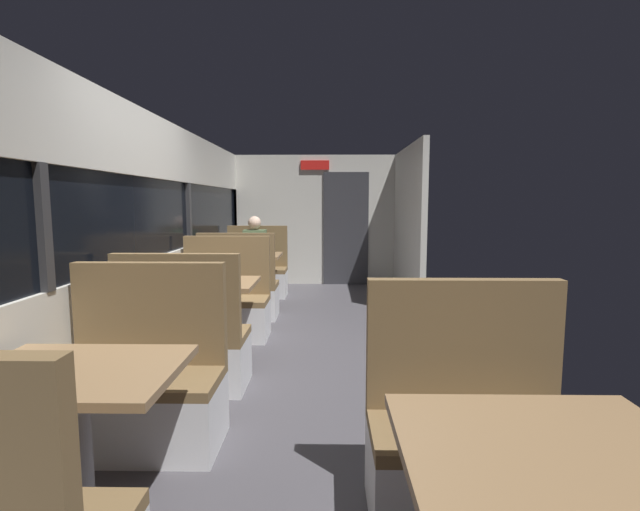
{
  "coord_description": "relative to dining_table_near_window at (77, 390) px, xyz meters",
  "views": [
    {
      "loc": [
        0.22,
        -4.03,
        1.47
      ],
      "look_at": [
        0.15,
        0.69,
        0.92
      ],
      "focal_mm": 25.77,
      "sensor_mm": 36.0,
      "label": 1
    }
  ],
  "objects": [
    {
      "name": "coffee_cup_primary",
      "position": [
        0.18,
        4.61,
        0.15
      ],
      "size": [
        0.07,
        0.07,
        0.09
      ],
      "color": "#26598C",
      "rests_on": "dining_table_far_window"
    },
    {
      "name": "bench_far_window_facing_end",
      "position": [
        0.0,
        3.77,
        -0.31
      ],
      "size": [
        0.95,
        0.5,
        1.1
      ],
      "color": "silver",
      "rests_on": "ground_plane"
    },
    {
      "name": "bench_mid_window_facing_entry",
      "position": [
        0.0,
        2.94,
        -0.31
      ],
      "size": [
        0.95,
        0.5,
        1.1
      ],
      "color": "silver",
      "rests_on": "ground_plane"
    },
    {
      "name": "carriage_aisle_panel_right",
      "position": [
        2.34,
        5.09,
        0.51
      ],
      "size": [
        0.08,
        2.4,
        2.3
      ],
      "primitive_type": "cube",
      "color": "beige",
      "rests_on": "ground_plane"
    },
    {
      "name": "bench_far_window_facing_entry",
      "position": [
        0.0,
        5.17,
        -0.31
      ],
      "size": [
        0.95,
        0.5,
        1.1
      ],
      "color": "silver",
      "rests_on": "ground_plane"
    },
    {
      "name": "ground_plane",
      "position": [
        0.89,
        2.09,
        -0.65
      ],
      "size": [
        3.3,
        9.2,
        0.02
      ],
      "primitive_type": "cube",
      "color": "#423F44"
    },
    {
      "name": "carriage_window_panel_left",
      "position": [
        -0.56,
        2.09,
        0.47
      ],
      "size": [
        0.09,
        8.48,
        2.3
      ],
      "color": "beige",
      "rests_on": "ground_plane"
    },
    {
      "name": "dining_table_mid_window",
      "position": [
        0.0,
        2.24,
        0.0
      ],
      "size": [
        0.9,
        0.7,
        0.74
      ],
      "color": "#9E9EA3",
      "rests_on": "ground_plane"
    },
    {
      "name": "bench_mid_window_facing_end",
      "position": [
        0.0,
        1.54,
        -0.31
      ],
      "size": [
        0.95,
        0.5,
        1.1
      ],
      "color": "silver",
      "rests_on": "ground_plane"
    },
    {
      "name": "seated_passenger",
      "position": [
        0.0,
        5.1,
        -0.1
      ],
      "size": [
        0.47,
        0.55,
        1.26
      ],
      "color": "#26262D",
      "rests_on": "ground_plane"
    },
    {
      "name": "dining_table_near_window",
      "position": [
        0.0,
        0.0,
        0.0
      ],
      "size": [
        0.9,
        0.7,
        0.74
      ],
      "color": "#9E9EA3",
      "rests_on": "ground_plane"
    },
    {
      "name": "bench_front_aisle_facing_entry",
      "position": [
        1.79,
        0.1,
        -0.31
      ],
      "size": [
        0.95,
        0.5,
        1.1
      ],
      "color": "silver",
      "rests_on": "ground_plane"
    },
    {
      "name": "bench_near_window_facing_entry",
      "position": [
        0.0,
        0.7,
        -0.31
      ],
      "size": [
        0.95,
        0.5,
        1.1
      ],
      "color": "silver",
      "rests_on": "ground_plane"
    },
    {
      "name": "dining_table_far_window",
      "position": [
        0.0,
        4.47,
        0.0
      ],
      "size": [
        0.9,
        0.7,
        0.74
      ],
      "color": "#9E9EA3",
      "rests_on": "ground_plane"
    },
    {
      "name": "carriage_end_bulkhead",
      "position": [
        0.95,
        6.28,
        0.5
      ],
      "size": [
        2.9,
        0.11,
        2.3
      ],
      "color": "beige",
      "rests_on": "ground_plane"
    },
    {
      "name": "dining_table_front_aisle",
      "position": [
        1.79,
        -0.6,
        0.0
      ],
      "size": [
        0.9,
        0.7,
        0.74
      ],
      "color": "#9E9EA3",
      "rests_on": "ground_plane"
    }
  ]
}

